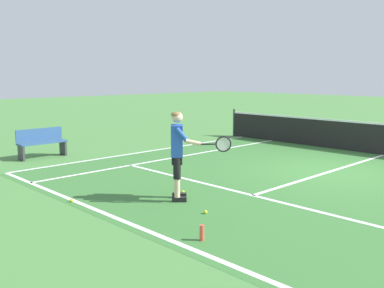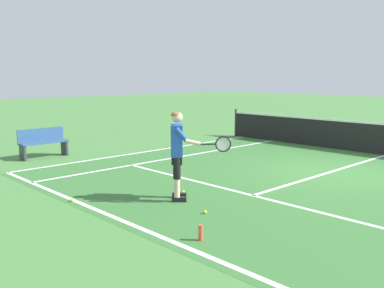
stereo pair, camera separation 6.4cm
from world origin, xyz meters
The scene contains 13 objects.
ground_plane centered at (0.00, 0.00, 0.00)m, with size 80.00×80.00×0.00m, color #477F3D.
court_inner_surface centered at (0.00, -1.36, 0.00)m, with size 10.98×9.57×0.00m, color #387033.
line_baseline centered at (0.00, -5.95, 0.00)m, with size 10.98×0.10×0.01m, color white.
line_service centered at (0.00, -3.18, 0.00)m, with size 8.23×0.10×0.01m, color white.
line_centre_service centered at (0.00, 0.02, 0.00)m, with size 0.10×6.40×0.01m, color white.
line_singles_left centered at (-4.12, -1.36, 0.00)m, with size 0.10×9.17×0.01m, color white.
line_doubles_left centered at (-5.49, -1.36, 0.00)m, with size 0.10×9.17×0.01m, color white.
tennis_player centered at (-0.82, -4.45, 0.99)m, with size 1.15×0.77×1.71m.
tennis_ball_near_feet centered at (0.14, -4.69, 0.03)m, with size 0.07×0.07×0.07m, color #CCE02D.
tennis_ball_by_baseline centered at (-1.09, -4.08, 0.03)m, with size 0.07×0.07×0.07m, color #CCE02D.
tennis_ball_mid_court centered at (-2.13, -6.02, 0.03)m, with size 0.07×0.07×0.07m, color #CCE02D.
courtside_bench centered at (-6.85, -4.37, 0.45)m, with size 0.40×1.40×0.85m.
water_bottle centered at (0.96, -5.61, 0.12)m, with size 0.07×0.07×0.23m, color #E04C38.
Camera 2 is at (5.21, -9.85, 2.38)m, focal length 40.34 mm.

